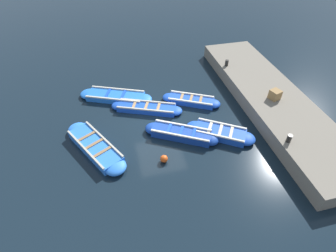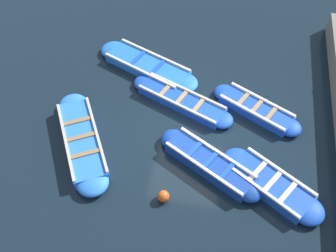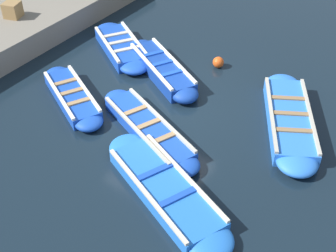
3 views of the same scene
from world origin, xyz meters
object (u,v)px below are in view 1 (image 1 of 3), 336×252
object	(u,v)px
boat_near_quay	(191,100)
bollard_north	(289,138)
bollard_mid_north	(227,63)
buoy_orange_near	(164,159)
boat_end_of_row	(95,147)
boat_far_corner	(116,96)
wooden_crate	(275,95)
boat_broadside	(147,108)
boat_outer_left	(181,134)
boat_tucked	(220,133)

from	to	relation	value
boat_near_quay	bollard_north	size ratio (longest dim) A/B	8.96
bollard_mid_north	buoy_orange_near	world-z (taller)	bollard_mid_north
boat_near_quay	buoy_orange_near	bearing A→B (deg)	-122.59
boat_end_of_row	boat_far_corner	size ratio (longest dim) A/B	0.96
wooden_crate	buoy_orange_near	xyz separation A→B (m)	(-6.22, -2.11, -0.82)
bollard_north	boat_far_corner	bearing A→B (deg)	139.42
boat_broadside	boat_near_quay	distance (m)	2.46
bollard_mid_north	boat_far_corner	bearing A→B (deg)	-173.51
boat_end_of_row	wooden_crate	distance (m)	9.09
boat_outer_left	boat_far_corner	size ratio (longest dim) A/B	0.83
boat_end_of_row	buoy_orange_near	world-z (taller)	boat_end_of_row
boat_broadside	bollard_mid_north	xyz separation A→B (m)	(5.30, 2.18, 0.77)
boat_end_of_row	boat_near_quay	bearing A→B (deg)	24.01
boat_broadside	wooden_crate	size ratio (longest dim) A/B	7.93
boat_far_corner	buoy_orange_near	xyz separation A→B (m)	(1.58, -5.02, 0.01)
boat_broadside	boat_tucked	world-z (taller)	boat_tucked
boat_tucked	bollard_north	size ratio (longest dim) A/B	9.21
bollard_north	bollard_mid_north	xyz separation A→B (m)	(0.00, 6.58, 0.00)
wooden_crate	buoy_orange_near	world-z (taller)	wooden_crate
buoy_orange_near	bollard_north	bearing A→B (deg)	-8.54
boat_end_of_row	boat_tucked	distance (m)	5.73
boat_far_corner	bollard_mid_north	size ratio (longest dim) A/B	11.75
boat_outer_left	boat_near_quay	bearing A→B (deg)	62.91
buoy_orange_near	wooden_crate	bearing A→B (deg)	18.74
boat_end_of_row	bollard_north	distance (m)	8.33
bollard_mid_north	wooden_crate	bearing A→B (deg)	-74.45
boat_outer_left	boat_end_of_row	bearing A→B (deg)	178.45
boat_far_corner	wooden_crate	xyz separation A→B (m)	(7.80, -2.91, 0.83)
boat_tucked	boat_near_quay	size ratio (longest dim) A/B	1.03
boat_tucked	bollard_mid_north	distance (m)	5.43
boat_broadside	bollard_north	xyz separation A→B (m)	(5.30, -4.40, 0.77)
boat_end_of_row	boat_near_quay	xyz separation A→B (m)	(5.16, 2.30, -0.03)
boat_outer_left	bollard_mid_north	bearing A→B (deg)	47.95
boat_near_quay	buoy_orange_near	xyz separation A→B (m)	(-2.35, -3.68, 0.01)
boat_outer_left	buoy_orange_near	world-z (taller)	boat_outer_left
boat_end_of_row	boat_broadside	xyz separation A→B (m)	(2.70, 2.23, -0.03)
bollard_mid_north	boat_tucked	bearing A→B (deg)	-115.20
boat_outer_left	boat_broadside	world-z (taller)	boat_outer_left
boat_outer_left	wooden_crate	size ratio (longest dim) A/B	7.21
wooden_crate	boat_broadside	bearing A→B (deg)	166.63
boat_end_of_row	wooden_crate	world-z (taller)	wooden_crate
boat_near_quay	bollard_north	distance (m)	5.35
boat_broadside	boat_tucked	bearing A→B (deg)	-41.77
boat_outer_left	boat_far_corner	xyz separation A→B (m)	(-2.70, 3.75, -0.05)
boat_outer_left	boat_far_corner	world-z (taller)	boat_outer_left
boat_far_corner	boat_near_quay	world-z (taller)	boat_near_quay
boat_outer_left	boat_near_quay	distance (m)	2.70
boat_end_of_row	boat_tucked	size ratio (longest dim) A/B	1.23
bollard_north	boat_near_quay	bearing A→B (deg)	122.51
boat_broadside	bollard_mid_north	size ratio (longest dim) A/B	10.75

